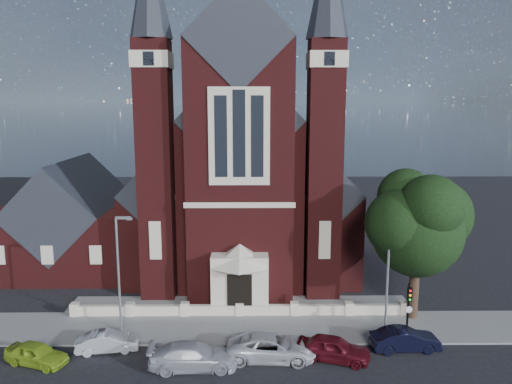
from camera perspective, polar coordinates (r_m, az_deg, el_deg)
The scene contains 16 objects.
ground at distance 45.49m, azimuth -1.62°, elevation -9.58°, with size 120.00×120.00×0.00m, color black.
pavement_strip at distance 35.80m, azimuth -1.95°, elevation -15.31°, with size 60.00×5.00×0.12m, color slate.
forecourt_paving at distance 39.44m, azimuth -1.80°, elevation -12.80°, with size 26.00×3.00×0.14m, color slate.
forecourt_wall at distance 37.61m, azimuth -1.87°, elevation -13.99°, with size 24.00×0.40×0.90m, color beige.
church at distance 51.24m, azimuth -1.50°, elevation 2.13°, with size 20.01×34.90×29.20m.
parish_hall at distance 50.11m, azimuth -20.23°, elevation -3.56°, with size 12.00×12.20×10.24m.
street_tree at distance 36.48m, azimuth 18.27°, elevation -3.72°, with size 6.40×6.60×10.70m.
street_lamp_left at distance 34.71m, azimuth -15.33°, elevation -8.33°, with size 1.16×0.22×8.09m.
street_lamp_right at distance 34.82m, azimuth 15.00°, elevation -8.26°, with size 1.16×0.22×8.09m.
traffic_signal at distance 34.36m, azimuth 17.05°, elevation -12.21°, with size 0.28×0.42×4.00m.
car_lime_van at distance 33.85m, azimuth -23.80°, elevation -16.57°, with size 1.57×3.90×1.33m, color #8BB023.
car_silver_a at distance 33.95m, azimuth -16.62°, elevation -16.08°, with size 1.34×3.83×1.26m, color #999CA0.
car_silver_b at distance 31.01m, azimuth -7.20°, elevation -18.12°, with size 2.12×5.20×1.51m, color #ADAFB5.
car_white_suv at distance 31.77m, azimuth 1.80°, elevation -17.30°, with size 2.51×5.45×1.52m, color silver.
car_dark_red at distance 31.97m, azimuth 8.85°, elevation -17.25°, with size 1.78×4.42×1.51m, color #530E17.
car_navy at distance 34.05m, azimuth 16.70°, elevation -15.85°, with size 1.51×4.32×1.42m, color black.
Camera 1 is at (0.88, -27.77, 15.48)m, focal length 35.00 mm.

